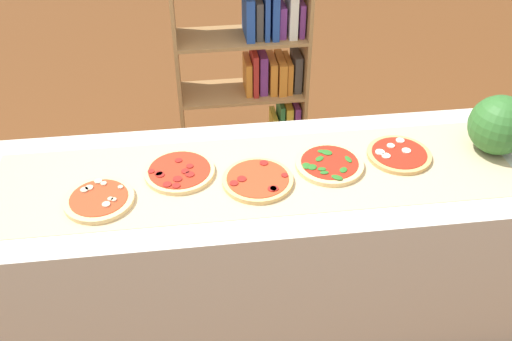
% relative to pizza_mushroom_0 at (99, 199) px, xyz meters
% --- Properties ---
extents(ground_plane, '(12.00, 12.00, 0.00)m').
position_rel_pizza_mushroom_0_xyz_m(ground_plane, '(0.60, 0.09, -0.95)').
color(ground_plane, brown).
extents(counter, '(2.35, 0.75, 0.93)m').
position_rel_pizza_mushroom_0_xyz_m(counter, '(0.60, 0.09, -0.48)').
color(counter, beige).
rests_on(counter, ground_plane).
extents(parchment_paper, '(2.07, 0.52, 0.00)m').
position_rel_pizza_mushroom_0_xyz_m(parchment_paper, '(0.60, 0.09, -0.01)').
color(parchment_paper, tan).
rests_on(parchment_paper, counter).
extents(pizza_mushroom_0, '(0.26, 0.26, 0.03)m').
position_rel_pizza_mushroom_0_xyz_m(pizza_mushroom_0, '(0.00, 0.00, 0.00)').
color(pizza_mushroom_0, '#E5C17F').
rests_on(pizza_mushroom_0, parchment_paper).
extents(pizza_pepperoni_1, '(0.28, 0.28, 0.03)m').
position_rel_pizza_mushroom_0_xyz_m(pizza_pepperoni_1, '(0.30, 0.13, -0.00)').
color(pizza_pepperoni_1, '#E5C17F').
rests_on(pizza_pepperoni_1, parchment_paper).
extents(pizza_pepperoni_2, '(0.28, 0.28, 0.03)m').
position_rel_pizza_mushroom_0_xyz_m(pizza_pepperoni_2, '(0.60, 0.04, -0.00)').
color(pizza_pepperoni_2, '#DBB26B').
rests_on(pizza_pepperoni_2, parchment_paper).
extents(pizza_spinach_3, '(0.28, 0.28, 0.03)m').
position_rel_pizza_mushroom_0_xyz_m(pizza_spinach_3, '(0.90, 0.11, 0.00)').
color(pizza_spinach_3, '#E5C17F').
rests_on(pizza_spinach_3, parchment_paper).
extents(pizza_mozzarella_4, '(0.26, 0.26, 0.03)m').
position_rel_pizza_mushroom_0_xyz_m(pizza_mozzarella_4, '(1.21, 0.14, -0.00)').
color(pizza_mozzarella_4, tan).
rests_on(pizza_mozzarella_4, parchment_paper).
extents(watermelon, '(0.25, 0.25, 0.25)m').
position_rel_pizza_mushroom_0_xyz_m(watermelon, '(1.61, 0.14, 0.11)').
color(watermelon, '#2D6628').
rests_on(watermelon, counter).
extents(bookshelf, '(0.74, 0.31, 1.37)m').
position_rel_pizza_mushroom_0_xyz_m(bookshelf, '(0.76, 1.20, -0.25)').
color(bookshelf, '#A87A47').
rests_on(bookshelf, ground_plane).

